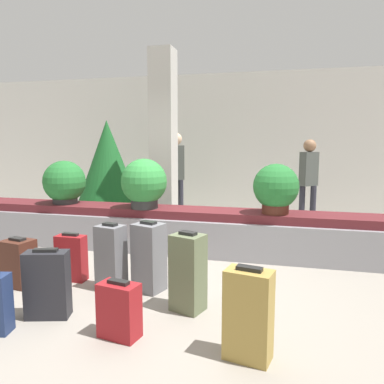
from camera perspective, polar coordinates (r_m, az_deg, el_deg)
name	(u,v)px	position (r m, az deg, el deg)	size (l,w,h in m)	color
ground_plane	(163,285)	(4.40, -4.44, -13.94)	(18.00, 18.00, 0.00)	gray
back_wall	(229,142)	(9.01, 5.72, 7.57)	(18.00, 0.06, 3.20)	silver
carousel	(192,231)	(5.56, 0.00, -5.96)	(8.59, 0.72, 0.64)	gray
pillar	(163,142)	(6.67, -4.37, 7.53)	(0.41, 0.41, 3.20)	beige
suitcase_0	(188,272)	(3.66, -0.62, -12.15)	(0.36, 0.32, 0.78)	#5B6647
suitcase_1	(119,310)	(3.31, -11.04, -17.25)	(0.37, 0.25, 0.49)	maroon
suitcase_2	(111,257)	(4.25, -12.25, -9.71)	(0.33, 0.28, 0.75)	slate
suitcase_3	(19,263)	(4.71, -24.87, -9.74)	(0.36, 0.31, 0.56)	#472319
suitcase_4	(149,257)	(4.15, -6.57, -9.81)	(0.37, 0.34, 0.77)	slate
suitcase_5	(71,258)	(4.66, -17.92, -9.51)	(0.35, 0.16, 0.56)	maroon
suitcase_6	(248,315)	(2.95, 8.59, -18.00)	(0.38, 0.27, 0.72)	#A3843D
suitcase_7	(47,284)	(3.79, -21.18, -12.97)	(0.43, 0.29, 0.66)	#232328
potted_plant_0	(144,183)	(5.54, -7.32, 1.29)	(0.68, 0.68, 0.73)	#2D2D2D
potted_plant_1	(64,183)	(6.27, -18.86, 1.33)	(0.67, 0.67, 0.68)	#2D2D2D
potted_plant_2	(276,188)	(5.21, 12.66, 0.53)	(0.62, 0.62, 0.68)	#4C2319
traveler_0	(176,168)	(7.48, -2.49, 3.63)	(0.37, 0.30, 1.79)	#282833
traveler_1	(309,175)	(7.33, 17.34, 2.43)	(0.36, 0.35, 1.66)	#282833
decorated_tree	(108,168)	(7.58, -12.71, 3.64)	(1.38, 1.38, 2.03)	#4C331E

